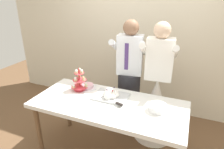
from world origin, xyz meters
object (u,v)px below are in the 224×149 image
main_cake_tray (110,94)px  person_bride (156,101)px  cupcake_stand (80,81)px  round_cake (87,86)px  dessert_table (108,108)px  plate_stack (158,108)px  person_groom (129,84)px

main_cake_tray → person_bride: bearing=44.3°
cupcake_stand → round_cake: (0.07, 0.07, -0.09)m
person_bride → round_cake: bearing=-158.3°
cupcake_stand → person_bride: 1.08m
dessert_table → person_bride: person_bride is taller
cupcake_stand → plate_stack: (1.05, -0.12, -0.08)m
person_groom → plate_stack: bearing=-48.5°
dessert_table → main_cake_tray: (-0.02, 0.13, 0.12)m
main_cake_tray → dessert_table: bearing=-80.1°
plate_stack → person_bride: (-0.11, 0.54, -0.23)m
round_cake → person_bride: size_ratio=0.14×
plate_stack → dessert_table: bearing=-174.7°
cupcake_stand → plate_stack: cupcake_stand is taller
round_cake → person_bride: person_bride is taller
person_groom → cupcake_stand: bearing=-139.4°
round_cake → cupcake_stand: bearing=-134.6°
round_cake → person_groom: (0.46, 0.39, -0.05)m
dessert_table → plate_stack: bearing=5.3°
person_bride → dessert_table: bearing=-127.6°
round_cake → person_groom: person_groom is taller
round_cake → person_bride: (0.87, 0.35, -0.22)m
main_cake_tray → plate_stack: 0.59m
dessert_table → main_cake_tray: bearing=99.9°
cupcake_stand → person_groom: size_ratio=0.18×
round_cake → person_groom: bearing=39.8°
dessert_table → cupcake_stand: 0.55m
cupcake_stand → person_groom: (0.54, 0.46, -0.15)m
person_groom → person_bride: (0.41, -0.04, -0.16)m
dessert_table → round_cake: (-0.41, 0.25, 0.10)m
cupcake_stand → round_cake: 0.14m
plate_stack → person_groom: person_groom is taller
plate_stack → person_groom: 0.78m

